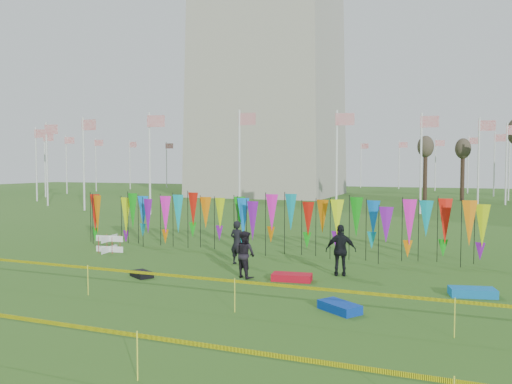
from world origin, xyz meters
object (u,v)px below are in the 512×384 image
(box_kite, at_px, (109,244))
(kite_bag_red, at_px, (292,277))
(person_mid, at_px, (245,254))
(person_right, at_px, (341,250))
(kite_bag_black, at_px, (142,274))
(person_left, at_px, (237,243))
(kite_bag_blue, at_px, (340,307))
(kite_bag_teal, at_px, (472,292))

(box_kite, relative_size, kite_bag_red, 0.58)
(kite_bag_red, bearing_deg, person_mid, -176.21)
(person_right, xyz_separation_m, kite_bag_black, (-6.35, -2.68, -0.80))
(person_left, bearing_deg, kite_bag_blue, 146.76)
(person_mid, relative_size, kite_bag_blue, 1.43)
(kite_bag_blue, height_order, kite_bag_teal, kite_bag_teal)
(person_mid, distance_m, kite_bag_black, 3.63)
(person_mid, relative_size, kite_bag_red, 1.23)
(person_right, height_order, kite_bag_black, person_right)
(kite_bag_black, bearing_deg, kite_bag_red, 15.12)
(kite_bag_blue, bearing_deg, person_right, 101.32)
(person_left, relative_size, kite_bag_red, 1.30)
(person_left, bearing_deg, kite_bag_red, 156.46)
(kite_bag_blue, distance_m, kite_bag_black, 7.37)
(person_right, bearing_deg, person_left, -21.60)
(person_right, bearing_deg, kite_bag_red, 30.50)
(person_left, height_order, person_right, person_right)
(kite_bag_teal, bearing_deg, kite_bag_black, -172.53)
(person_mid, bearing_deg, person_right, -127.48)
(person_mid, bearing_deg, person_left, -33.07)
(person_left, xyz_separation_m, kite_bag_red, (2.81, -1.90, -0.73))
(person_right, relative_size, kite_bag_black, 2.09)
(kite_bag_blue, distance_m, kite_bag_red, 3.65)
(box_kite, distance_m, person_mid, 7.90)
(box_kite, height_order, kite_bag_blue, box_kite)
(kite_bag_blue, distance_m, kite_bag_teal, 4.43)
(person_left, height_order, kite_bag_black, person_left)
(person_right, xyz_separation_m, kite_bag_red, (-1.36, -1.33, -0.78))
(person_right, bearing_deg, person_mid, 11.73)
(kite_bag_blue, bearing_deg, kite_bag_teal, 41.53)
(kite_bag_red, bearing_deg, box_kite, 165.90)
(person_right, height_order, kite_bag_red, person_right)
(person_left, xyz_separation_m, kite_bag_teal, (8.34, -1.87, -0.73))
(person_left, relative_size, kite_bag_teal, 1.33)
(person_mid, bearing_deg, kite_bag_red, -149.33)
(person_mid, relative_size, kite_bag_teal, 1.25)
(box_kite, bearing_deg, kite_bag_teal, -8.78)
(box_kite, xyz_separation_m, person_left, (6.35, -0.40, 0.48))
(person_left, bearing_deg, person_mid, 130.58)
(person_right, relative_size, kite_bag_blue, 1.59)
(kite_bag_blue, xyz_separation_m, kite_bag_teal, (3.32, 2.94, 0.01))
(person_mid, distance_m, person_right, 3.34)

